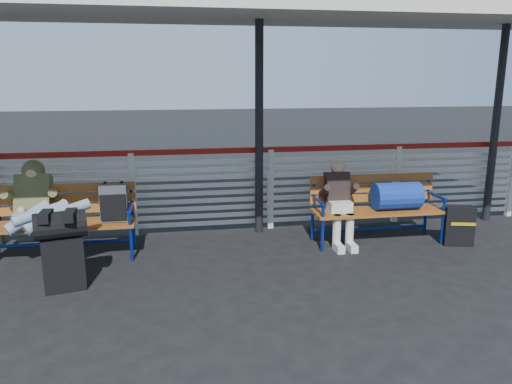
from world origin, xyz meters
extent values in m
plane|color=black|center=(0.00, 0.00, 0.00)|extent=(60.00, 60.00, 0.00)
cube|color=silver|center=(0.00, 1.90, 0.60)|extent=(12.00, 0.04, 1.04)
cube|color=maroon|center=(0.00, 1.90, 1.20)|extent=(12.00, 0.06, 0.08)
cube|color=silver|center=(6.00, 1.90, 0.60)|extent=(0.08, 0.08, 1.20)
cube|color=silver|center=(0.00, 0.90, 3.08)|extent=(12.60, 3.60, 0.16)
cylinder|color=black|center=(1.80, 1.75, 1.50)|extent=(0.12, 0.12, 3.00)
cylinder|color=black|center=(5.50, 1.75, 1.50)|extent=(0.12, 0.12, 3.00)
cube|color=black|center=(-0.62, 0.08, 0.29)|extent=(0.47, 0.34, 0.58)
cylinder|color=black|center=(-0.62, 0.08, 0.72)|extent=(0.58, 0.40, 0.29)
cube|color=#AF5421|center=(-0.82, 1.03, 0.45)|extent=(1.80, 0.50, 0.04)
cube|color=#AF5421|center=(-0.82, 1.29, 0.72)|extent=(1.80, 0.10, 0.40)
cylinder|color=navy|center=(0.03, 0.83, 0.23)|extent=(0.04, 0.04, 0.45)
cylinder|color=navy|center=(0.03, 1.30, 0.45)|extent=(0.04, 0.04, 0.90)
cube|color=#43454A|center=(-0.17, 1.05, 0.70)|extent=(0.33, 0.21, 0.46)
cube|color=#AF5421|center=(3.32, 0.97, 0.45)|extent=(1.80, 0.50, 0.04)
cube|color=#AF5421|center=(3.32, 1.23, 0.72)|extent=(1.80, 0.10, 0.40)
cylinder|color=navy|center=(2.47, 0.77, 0.23)|extent=(0.04, 0.04, 0.45)
cylinder|color=navy|center=(4.17, 0.77, 0.23)|extent=(0.04, 0.04, 0.45)
cylinder|color=navy|center=(2.47, 1.24, 0.45)|extent=(0.04, 0.04, 0.90)
cylinder|color=navy|center=(4.17, 1.24, 0.45)|extent=(0.04, 0.04, 0.90)
cylinder|color=navy|center=(3.57, 0.97, 0.66)|extent=(0.64, 0.37, 0.37)
cube|color=#8CA5BD|center=(-1.17, 1.08, 0.54)|extent=(0.36, 0.26, 0.18)
cube|color=#515A30|center=(-1.17, 1.28, 0.80)|extent=(0.42, 0.38, 0.53)
sphere|color=#515A30|center=(-1.17, 1.38, 1.08)|extent=(0.28, 0.28, 0.28)
sphere|color=tan|center=(-1.17, 1.34, 1.07)|extent=(0.21, 0.21, 0.21)
cube|color=black|center=(-0.74, 0.02, 0.84)|extent=(0.11, 0.27, 0.10)
cube|color=black|center=(-0.50, 0.02, 0.84)|extent=(0.11, 0.27, 0.10)
cube|color=beige|center=(2.77, 1.00, 0.53)|extent=(0.30, 0.24, 0.16)
cube|color=black|center=(2.77, 1.14, 0.78)|extent=(0.32, 0.23, 0.42)
sphere|color=tan|center=(2.77, 1.16, 1.05)|extent=(0.19, 0.19, 0.19)
cylinder|color=beige|center=(2.68, 0.82, 0.24)|extent=(0.11, 0.11, 0.46)
cylinder|color=beige|center=(2.86, 0.82, 0.24)|extent=(0.11, 0.11, 0.46)
cube|color=silver|center=(2.68, 0.72, 0.05)|extent=(0.10, 0.24, 0.10)
cube|color=silver|center=(2.86, 0.72, 0.05)|extent=(0.10, 0.24, 0.10)
cube|color=black|center=(4.37, 0.72, 0.27)|extent=(0.43, 0.30, 0.54)
cube|color=gold|center=(4.37, 0.60, 0.32)|extent=(0.32, 0.10, 0.04)
camera|label=1|loc=(0.56, -5.22, 2.25)|focal=35.00mm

